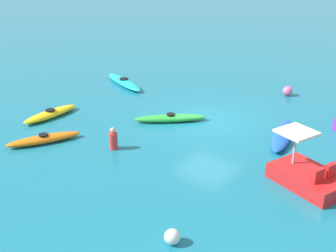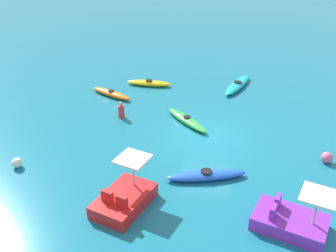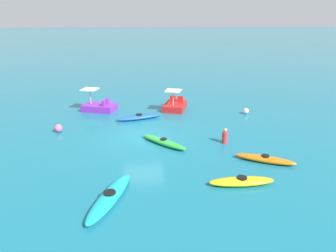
% 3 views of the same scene
% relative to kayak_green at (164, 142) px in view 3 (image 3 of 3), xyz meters
% --- Properties ---
extents(ground_plane, '(600.00, 600.00, 0.00)m').
position_rel_kayak_green_xyz_m(ground_plane, '(-1.27, -1.14, -0.16)').
color(ground_plane, '#19728C').
extents(kayak_green, '(2.72, 2.55, 0.37)m').
position_rel_kayak_green_xyz_m(kayak_green, '(0.00, 0.00, 0.00)').
color(kayak_green, green).
rests_on(kayak_green, ground_plane).
extents(kayak_cyan, '(3.59, 1.98, 0.37)m').
position_rel_kayak_green_xyz_m(kayak_cyan, '(5.11, -2.60, 0.00)').
color(kayak_cyan, '#19B7C6').
rests_on(kayak_cyan, ground_plane).
extents(kayak_blue, '(1.55, 3.33, 0.37)m').
position_rel_kayak_green_xyz_m(kayak_blue, '(-4.64, -1.28, 0.00)').
color(kayak_blue, blue).
rests_on(kayak_blue, ground_plane).
extents(kayak_yellow, '(0.76, 2.81, 0.37)m').
position_rel_kayak_green_xyz_m(kayak_yellow, '(4.60, 2.85, 0.00)').
color(kayak_yellow, yellow).
rests_on(kayak_yellow, ground_plane).
extents(kayak_orange, '(1.85, 2.81, 0.37)m').
position_rel_kayak_green_xyz_m(kayak_orange, '(2.70, 4.73, 0.00)').
color(kayak_orange, orange).
rests_on(kayak_orange, ground_plane).
extents(pedal_boat_red, '(2.76, 2.22, 1.68)m').
position_rel_kayak_green_xyz_m(pedal_boat_red, '(-6.76, 1.57, 0.17)').
color(pedal_boat_red, red).
rests_on(pedal_boat_red, ground_plane).
extents(pedal_boat_purple, '(2.23, 2.77, 1.68)m').
position_rel_kayak_green_xyz_m(pedal_boat_purple, '(-7.08, -4.27, 0.17)').
color(pedal_boat_purple, purple).
rests_on(pedal_boat_purple, ground_plane).
extents(buoy_pink, '(0.49, 0.49, 0.49)m').
position_rel_kayak_green_xyz_m(buoy_pink, '(-2.71, -6.31, 0.08)').
color(buoy_pink, pink).
rests_on(buoy_pink, ground_plane).
extents(buoy_white, '(0.43, 0.43, 0.43)m').
position_rel_kayak_green_xyz_m(buoy_white, '(-5.00, 6.64, 0.05)').
color(buoy_white, white).
rests_on(buoy_white, ground_plane).
extents(person_near_shore, '(0.44, 0.44, 0.88)m').
position_rel_kayak_green_xyz_m(person_near_shore, '(0.14, 3.46, 0.22)').
color(person_near_shore, red).
rests_on(person_near_shore, ground_plane).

